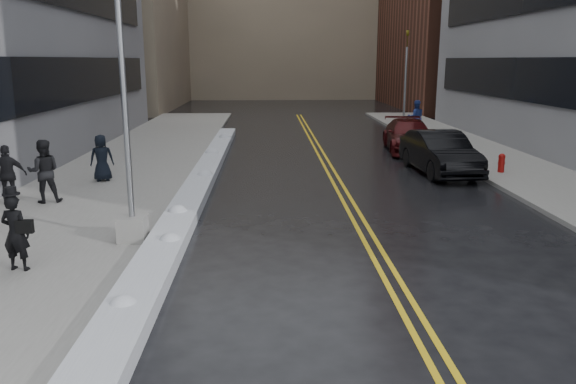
{
  "coord_description": "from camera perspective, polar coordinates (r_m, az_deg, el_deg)",
  "views": [
    {
      "loc": [
        -0.03,
        -11.06,
        4.41
      ],
      "look_at": [
        0.44,
        2.07,
        1.3
      ],
      "focal_mm": 35.0,
      "sensor_mm": 36.0,
      "label": 1
    }
  ],
  "objects": [
    {
      "name": "lane_line_left",
      "position": [
        21.64,
        4.3,
        1.54
      ],
      "size": [
        0.12,
        50.0,
        0.01
      ],
      "primitive_type": "cube",
      "color": "gold",
      "rests_on": "ground"
    },
    {
      "name": "sidewalk_west",
      "position": [
        22.25,
        -16.92,
        1.5
      ],
      "size": [
        5.5,
        50.0,
        0.15
      ],
      "primitive_type": "cube",
      "color": "gray",
      "rests_on": "ground"
    },
    {
      "name": "pedestrian_fedora",
      "position": [
        12.8,
        -25.94,
        -3.74
      ],
      "size": [
        0.64,
        0.47,
        1.61
      ],
      "primitive_type": "imported",
      "rotation": [
        0.0,
        0.0,
        2.98
      ],
      "color": "black",
      "rests_on": "sidewalk_west"
    },
    {
      "name": "building_west_far",
      "position": [
        57.37,
        -18.55,
        17.25
      ],
      "size": [
        14.0,
        22.0,
        18.0
      ],
      "primitive_type": "cube",
      "color": "gray",
      "rests_on": "ground"
    },
    {
      "name": "car_maroon",
      "position": [
        28.17,
        12.19,
        5.6
      ],
      "size": [
        2.66,
        5.5,
        1.54
      ],
      "primitive_type": "imported",
      "rotation": [
        0.0,
        0.0,
        -0.1
      ],
      "color": "#3A090A",
      "rests_on": "ground"
    },
    {
      "name": "pedestrian_east",
      "position": [
        33.57,
        12.85,
        7.4
      ],
      "size": [
        0.99,
        0.78,
        1.98
      ],
      "primitive_type": "imported",
      "rotation": [
        0.0,
        0.0,
        3.11
      ],
      "color": "navy",
      "rests_on": "sidewalk_east"
    },
    {
      "name": "ground",
      "position": [
        11.9,
        -1.8,
        -8.44
      ],
      "size": [
        160.0,
        160.0,
        0.0
      ],
      "primitive_type": "plane",
      "color": "black",
      "rests_on": "ground"
    },
    {
      "name": "fire_hydrant",
      "position": [
        23.23,
        20.87,
        2.87
      ],
      "size": [
        0.26,
        0.26,
        0.73
      ],
      "color": "maroon",
      "rests_on": "sidewalk_east"
    },
    {
      "name": "sidewalk_east",
      "position": [
        23.72,
        23.0,
        1.72
      ],
      "size": [
        4.0,
        50.0,
        0.15
      ],
      "primitive_type": "cube",
      "color": "gray",
      "rests_on": "ground"
    },
    {
      "name": "snow_ridge",
      "position": [
        19.67,
        -9.08,
        0.7
      ],
      "size": [
        0.9,
        30.0,
        0.34
      ],
      "primitive_type": "cube",
      "color": "silver",
      "rests_on": "ground"
    },
    {
      "name": "pedestrian_b",
      "position": [
        18.52,
        -23.55,
        1.95
      ],
      "size": [
        1.11,
        0.97,
        1.93
      ],
      "primitive_type": "imported",
      "rotation": [
        0.0,
        0.0,
        3.43
      ],
      "color": "black",
      "rests_on": "sidewalk_west"
    },
    {
      "name": "pedestrian_d",
      "position": [
        18.79,
        -26.55,
        1.59
      ],
      "size": [
        1.11,
        0.63,
        1.79
      ],
      "primitive_type": "imported",
      "rotation": [
        0.0,
        0.0,
        3.33
      ],
      "color": "black",
      "rests_on": "sidewalk_west"
    },
    {
      "name": "pedestrian_c",
      "position": [
        21.14,
        -18.4,
        3.31
      ],
      "size": [
        0.93,
        0.73,
        1.67
      ],
      "primitive_type": "imported",
      "rotation": [
        0.0,
        0.0,
        3.41
      ],
      "color": "black",
      "rests_on": "sidewalk_west"
    },
    {
      "name": "traffic_signal",
      "position": [
        36.09,
        11.85,
        11.44
      ],
      "size": [
        0.16,
        0.2,
        6.0
      ],
      "color": "gray",
      "rests_on": "sidewalk_east"
    },
    {
      "name": "lamppost",
      "position": [
        13.59,
        -16.03,
        4.86
      ],
      "size": [
        0.65,
        0.65,
        7.62
      ],
      "color": "gray",
      "rests_on": "sidewalk_west"
    },
    {
      "name": "lane_line_right",
      "position": [
        21.68,
        5.09,
        1.54
      ],
      "size": [
        0.12,
        50.0,
        0.01
      ],
      "primitive_type": "cube",
      "color": "gold",
      "rests_on": "ground"
    },
    {
      "name": "car_black",
      "position": [
        22.89,
        15.16,
        3.87
      ],
      "size": [
        2.12,
        5.18,
        1.67
      ],
      "primitive_type": "imported",
      "rotation": [
        0.0,
        0.0,
        0.07
      ],
      "color": "black",
      "rests_on": "ground"
    },
    {
      "name": "building_far",
      "position": [
        71.39,
        -0.44,
        18.62
      ],
      "size": [
        36.0,
        16.0,
        22.0
      ],
      "primitive_type": "cube",
      "color": "gray",
      "rests_on": "ground"
    }
  ]
}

